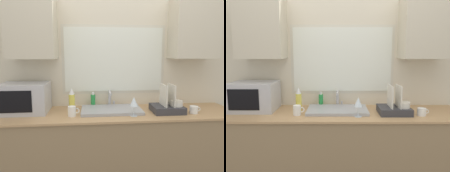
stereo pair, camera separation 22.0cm
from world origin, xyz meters
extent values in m
cube|color=#8C7251|center=(0.00, 0.31, 0.45)|extent=(2.49, 0.62, 0.89)
cube|color=tan|center=(0.00, 0.31, 0.90)|extent=(2.52, 0.65, 0.02)
cube|color=beige|center=(0.00, 0.65, 1.30)|extent=(6.00, 0.06, 2.60)
cube|color=beige|center=(0.00, 0.62, 1.44)|extent=(1.18, 0.01, 0.78)
cube|color=white|center=(0.00, 0.62, 1.44)|extent=(1.12, 0.01, 0.72)
cube|color=beige|center=(-0.86, 0.46, 1.78)|extent=(0.48, 0.32, 0.65)
cube|color=beige|center=(0.86, 0.46, 1.78)|extent=(0.48, 0.32, 0.65)
cube|color=#9EA0A5|center=(-0.06, 0.35, 0.93)|extent=(0.63, 0.39, 0.03)
cylinder|color=#B7B7BC|center=(-0.06, 0.57, 1.00)|extent=(0.03, 0.03, 0.18)
cylinder|color=#B7B7BC|center=(-0.06, 0.49, 1.08)|extent=(0.03, 0.16, 0.03)
cylinder|color=#B7B7BC|center=(-0.01, 0.57, 0.94)|extent=(0.02, 0.02, 0.06)
cube|color=#B2B2B7|center=(-0.95, 0.41, 1.06)|extent=(0.47, 0.38, 0.30)
cube|color=black|center=(-0.99, 0.21, 1.06)|extent=(0.31, 0.01, 0.21)
cube|color=#333338|center=(0.52, 0.26, 0.95)|extent=(0.31, 0.28, 0.07)
cube|color=silver|center=(0.48, 0.26, 1.09)|extent=(0.01, 0.22, 0.22)
cube|color=silver|center=(0.56, 0.26, 1.09)|extent=(0.01, 0.22, 0.22)
cylinder|color=silver|center=(0.60, 0.22, 1.01)|extent=(0.12, 0.12, 0.06)
cylinder|color=#D8CC4C|center=(-0.47, 0.38, 1.00)|extent=(0.06, 0.06, 0.18)
cone|color=silver|center=(-0.47, 0.38, 1.13)|extent=(0.06, 0.06, 0.06)
cylinder|color=#268C3F|center=(-0.25, 0.55, 0.98)|extent=(0.05, 0.05, 0.14)
cylinder|color=white|center=(-0.25, 0.55, 1.07)|extent=(0.03, 0.03, 0.03)
cylinder|color=white|center=(-0.46, 0.20, 0.96)|extent=(0.08, 0.08, 0.10)
torus|color=white|center=(-0.41, 0.20, 0.97)|extent=(0.05, 0.01, 0.05)
cylinder|color=silver|center=(0.14, 0.15, 0.91)|extent=(0.07, 0.07, 0.00)
cylinder|color=silver|center=(0.14, 0.15, 0.96)|extent=(0.01, 0.01, 0.10)
cone|color=silver|center=(0.14, 0.15, 1.06)|extent=(0.08, 0.08, 0.09)
cylinder|color=white|center=(0.77, 0.18, 0.95)|extent=(0.08, 0.08, 0.08)
torus|color=white|center=(0.82, 0.18, 0.95)|extent=(0.04, 0.01, 0.04)
camera|label=1|loc=(-0.27, -1.88, 1.53)|focal=35.00mm
camera|label=2|loc=(-0.05, -1.89, 1.53)|focal=35.00mm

